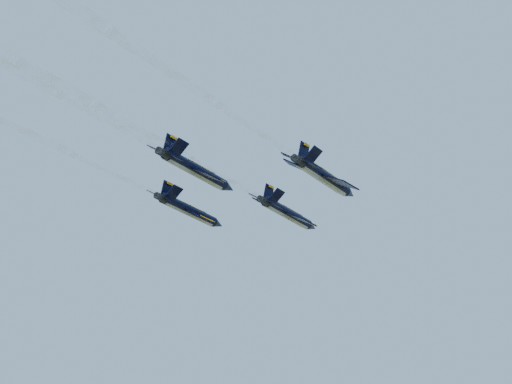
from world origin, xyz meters
The scene contains 5 objects.
jet_lead centered at (3.41, 7.20, 98.94)m, with size 10.23×14.82×5.63m.
jet_left centered at (-8.09, -1.02, 98.94)m, with size 10.23×14.82×5.63m.
jet_right centered at (14.32, -3.45, 98.94)m, with size 10.23×14.82×5.63m.
jet_slot centered at (1.57, -13.49, 98.94)m, with size 10.23×14.82×5.63m.
smoke_trail_lead centered at (-0.47, -41.09, 98.97)m, with size 6.96×64.35×2.50m.
Camera 1 is at (53.29, -87.77, 63.29)m, focal length 55.00 mm.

